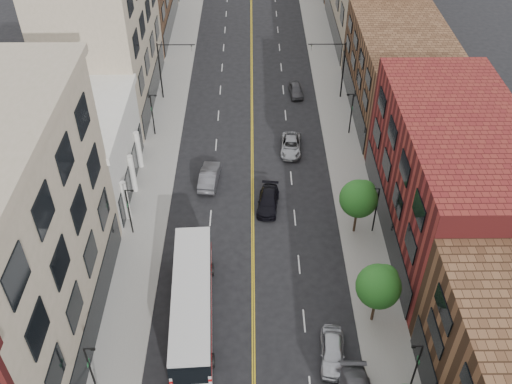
{
  "coord_description": "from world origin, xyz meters",
  "views": [
    {
      "loc": [
        -0.04,
        -13.76,
        36.6
      ],
      "look_at": [
        0.3,
        23.85,
        5.0
      ],
      "focal_mm": 40.0,
      "sensor_mm": 36.0,
      "label": 1
    }
  ],
  "objects_px": {
    "car_lane_b": "(291,145)",
    "car_lane_c": "(296,90)",
    "car_lane_behind": "(209,176)",
    "car_parked_far": "(333,352)",
    "city_bus": "(192,301)",
    "car_lane_a": "(268,201)"
  },
  "relations": [
    {
      "from": "car_lane_b",
      "to": "car_lane_c",
      "type": "bearing_deg",
      "value": 88.31
    },
    {
      "from": "car_lane_behind",
      "to": "car_lane_b",
      "type": "height_order",
      "value": "car_lane_behind"
    },
    {
      "from": "car_parked_far",
      "to": "car_lane_behind",
      "type": "xyz_separation_m",
      "value": [
        -10.16,
        20.79,
        0.05
      ]
    },
    {
      "from": "car_lane_behind",
      "to": "car_lane_b",
      "type": "relative_size",
      "value": 1.02
    },
    {
      "from": "car_parked_far",
      "to": "city_bus",
      "type": "bearing_deg",
      "value": 165.13
    },
    {
      "from": "city_bus",
      "to": "car_lane_a",
      "type": "relative_size",
      "value": 2.87
    },
    {
      "from": "car_lane_a",
      "to": "car_lane_behind",
      "type": "bearing_deg",
      "value": 153.97
    },
    {
      "from": "city_bus",
      "to": "car_lane_a",
      "type": "xyz_separation_m",
      "value": [
        6.2,
        13.16,
        -1.32
      ]
    },
    {
      "from": "car_lane_b",
      "to": "car_lane_c",
      "type": "xyz_separation_m",
      "value": [
        1.29,
        11.94,
        -0.02
      ]
    },
    {
      "from": "car_lane_b",
      "to": "car_lane_behind",
      "type": "bearing_deg",
      "value": -143.18
    },
    {
      "from": "car_lane_c",
      "to": "city_bus",
      "type": "bearing_deg",
      "value": -110.79
    },
    {
      "from": "city_bus",
      "to": "car_lane_behind",
      "type": "distance_m",
      "value": 17.0
    },
    {
      "from": "car_lane_behind",
      "to": "car_lane_c",
      "type": "xyz_separation_m",
      "value": [
        9.86,
        17.36,
        -0.16
      ]
    },
    {
      "from": "city_bus",
      "to": "car_lane_a",
      "type": "bearing_deg",
      "value": 61.62
    },
    {
      "from": "car_lane_behind",
      "to": "car_lane_a",
      "type": "bearing_deg",
      "value": 152.67
    },
    {
      "from": "car_lane_b",
      "to": "car_lane_a",
      "type": "bearing_deg",
      "value": -101.9
    },
    {
      "from": "car_lane_c",
      "to": "car_lane_a",
      "type": "bearing_deg",
      "value": -104.94
    },
    {
      "from": "city_bus",
      "to": "car_lane_b",
      "type": "height_order",
      "value": "city_bus"
    },
    {
      "from": "car_lane_a",
      "to": "car_lane_c",
      "type": "distance_m",
      "value": 21.53
    },
    {
      "from": "car_lane_behind",
      "to": "car_lane_a",
      "type": "xyz_separation_m",
      "value": [
        5.86,
        -3.79,
        -0.13
      ]
    },
    {
      "from": "city_bus",
      "to": "car_lane_b",
      "type": "distance_m",
      "value": 24.12
    },
    {
      "from": "city_bus",
      "to": "car_parked_far",
      "type": "bearing_deg",
      "value": -23.21
    }
  ]
}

